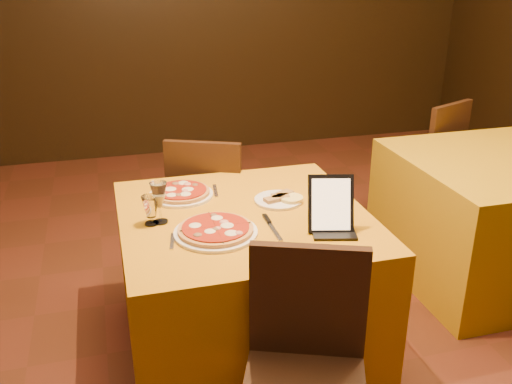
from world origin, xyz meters
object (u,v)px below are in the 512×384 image
object	(u,v)px
main_table	(245,286)
pizza_far	(181,193)
chair_main_far	(212,206)
wine_glass	(159,202)
pizza_near	(216,231)
tablet	(331,204)
chair_side_far	(422,160)
water_glass	(151,210)
side_table	(493,218)

from	to	relation	value
main_table	pizza_far	xyz separation A→B (m)	(-0.24, 0.28, 0.39)
chair_main_far	main_table	bearing A→B (deg)	113.64
main_table	wine_glass	world-z (taller)	wine_glass
pizza_near	tablet	bearing A→B (deg)	-10.21
chair_side_far	tablet	distance (m)	1.98
main_table	pizza_near	world-z (taller)	pizza_near
water_glass	wine_glass	bearing A→B (deg)	9.23
chair_main_far	water_glass	xyz separation A→B (m)	(-0.41, -0.78, 0.36)
side_table	chair_side_far	size ratio (longest dim) A/B	1.21
chair_main_far	water_glass	world-z (taller)	chair_main_far
water_glass	chair_main_far	bearing A→B (deg)	62.08
pizza_near	pizza_far	xyz separation A→B (m)	(-0.08, 0.44, 0.00)
pizza_near	chair_main_far	bearing A→B (deg)	80.17
main_table	side_table	xyz separation A→B (m)	(1.62, 0.34, 0.00)
main_table	tablet	world-z (taller)	tablet
chair_main_far	water_glass	size ratio (longest dim) A/B	7.00
chair_main_far	chair_side_far	size ratio (longest dim) A/B	1.00
side_table	wine_glass	xyz separation A→B (m)	(-1.99, -0.32, 0.47)
pizza_near	water_glass	size ratio (longest dim) A/B	2.71
main_table	pizza_near	bearing A→B (deg)	-135.36
main_table	chair_main_far	size ratio (longest dim) A/B	1.21
chair_side_far	side_table	bearing A→B (deg)	66.10
wine_glass	main_table	bearing A→B (deg)	-1.93
side_table	wine_glass	world-z (taller)	wine_glass
main_table	chair_main_far	distance (m)	0.79
tablet	pizza_far	bearing A→B (deg)	150.97
chair_main_far	pizza_far	xyz separation A→B (m)	(-0.24, -0.50, 0.31)
main_table	pizza_far	bearing A→B (deg)	130.93
main_table	pizza_far	distance (m)	0.54
pizza_near	water_glass	bearing A→B (deg)	145.92
side_table	water_glass	xyz separation A→B (m)	(-2.03, -0.33, 0.44)
side_table	chair_side_far	bearing A→B (deg)	90.00
main_table	tablet	bearing A→B (deg)	-38.43
chair_main_far	pizza_near	size ratio (longest dim) A/B	2.59
side_table	chair_side_far	xyz separation A→B (m)	(0.00, 0.84, 0.08)
chair_main_far	water_glass	distance (m)	0.95
chair_main_far	tablet	distance (m)	1.15
main_table	wine_glass	xyz separation A→B (m)	(-0.37, 0.01, 0.47)
chair_main_far	pizza_near	distance (m)	1.01
tablet	wine_glass	bearing A→B (deg)	173.75
chair_side_far	pizza_near	size ratio (longest dim) A/B	2.59
pizza_far	tablet	xyz separation A→B (m)	(0.55, -0.53, 0.10)
chair_side_far	tablet	bearing A→B (deg)	23.41
pizza_far	wine_glass	size ratio (longest dim) A/B	1.63
main_table	pizza_near	distance (m)	0.45
pizza_near	water_glass	world-z (taller)	water_glass
water_glass	chair_side_far	bearing A→B (deg)	29.86
chair_side_far	wine_glass	distance (m)	2.34
pizza_near	tablet	world-z (taller)	tablet
side_table	pizza_far	distance (m)	1.91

